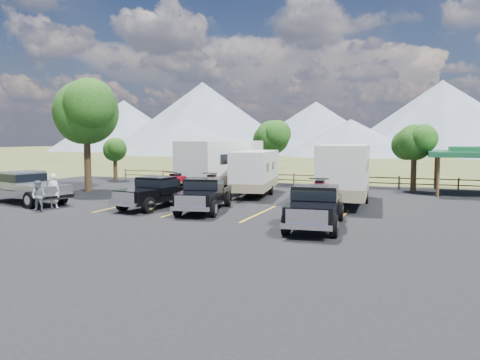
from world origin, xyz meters
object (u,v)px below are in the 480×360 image
(rig_left, at_px, (159,191))
(pickup_silver, at_px, (26,187))
(tree_big_nw, at_px, (86,112))
(trailer_right, at_px, (345,173))
(pavilion, at_px, (478,153))
(person_b, at_px, (39,196))
(rig_center, at_px, (205,193))
(trailer_center, at_px, (255,172))
(rig_right, at_px, (316,204))
(trailer_left, at_px, (222,165))
(person_a, at_px, (54,191))

(rig_left, height_order, pickup_silver, rig_left)
(tree_big_nw, distance_m, trailer_right, 18.36)
(pavilion, height_order, person_b, pavilion)
(rig_center, xyz_separation_m, pickup_silver, (-10.75, -1.31, 0.05))
(trailer_center, relative_size, person_b, 5.31)
(rig_center, xyz_separation_m, rig_right, (6.27, -2.34, 0.04))
(pavilion, xyz_separation_m, trailer_right, (-7.59, -7.84, -0.98))
(rig_center, distance_m, person_b, 8.53)
(rig_center, bearing_deg, pavilion, 31.88)
(tree_big_nw, height_order, person_b, tree_big_nw)
(person_b, bearing_deg, pickup_silver, 130.63)
(trailer_right, height_order, pickup_silver, trailer_right)
(rig_left, distance_m, trailer_center, 7.74)
(tree_big_nw, xyz_separation_m, rig_center, (11.62, -5.15, -4.64))
(rig_left, bearing_deg, pavilion, 45.08)
(pickup_silver, bearing_deg, rig_left, 114.17)
(trailer_left, xyz_separation_m, person_a, (-5.29, -10.64, -0.93))
(pavilion, distance_m, trailer_center, 14.95)
(pavilion, xyz_separation_m, person_b, (-21.80, -16.41, -1.96))
(trailer_left, distance_m, person_b, 13.01)
(tree_big_nw, xyz_separation_m, person_b, (3.75, -8.43, -4.76))
(rig_right, xyz_separation_m, person_a, (-14.31, 0.32, -0.03))
(rig_center, distance_m, trailer_center, 7.30)
(pavilion, bearing_deg, rig_center, -136.72)
(rig_right, relative_size, trailer_right, 0.63)
(pickup_silver, xyz_separation_m, person_a, (2.71, -0.71, -0.04))
(rig_right, bearing_deg, person_a, 173.06)
(pavilion, bearing_deg, tree_big_nw, -162.66)
(trailer_left, distance_m, trailer_right, 9.70)
(pavilion, height_order, trailer_left, trailer_left)
(trailer_left, xyz_separation_m, person_b, (-5.11, -11.91, -1.07))
(trailer_left, height_order, person_a, trailer_left)
(rig_left, distance_m, trailer_right, 10.55)
(pickup_silver, bearing_deg, rig_right, 99.84)
(pavilion, xyz_separation_m, rig_right, (-7.66, -15.46, -1.79))
(rig_center, height_order, rig_right, rig_right)
(pavilion, bearing_deg, person_a, -145.44)
(tree_big_nw, xyz_separation_m, person_a, (3.57, -7.16, -4.63))
(pavilion, relative_size, trailer_left, 0.60)
(rig_center, bearing_deg, rig_right, -31.84)
(tree_big_nw, relative_size, pavilion, 1.26)
(rig_left, height_order, person_b, rig_left)
(person_a, distance_m, person_b, 1.29)
(tree_big_nw, bearing_deg, trailer_right, 0.42)
(trailer_right, bearing_deg, trailer_center, 157.69)
(rig_left, relative_size, trailer_center, 0.69)
(rig_center, xyz_separation_m, person_b, (-7.87, -3.29, -0.12))
(rig_center, bearing_deg, rig_left, 164.47)
(pavilion, distance_m, person_b, 27.35)
(rig_center, bearing_deg, trailer_left, 96.30)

